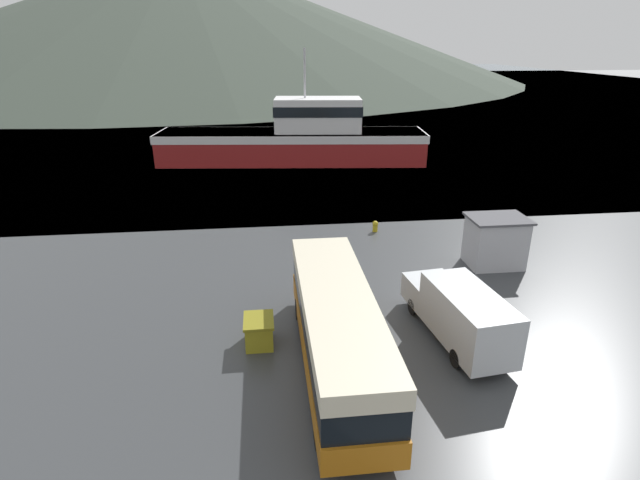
# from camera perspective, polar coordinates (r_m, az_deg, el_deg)

# --- Properties ---
(water_surface) EXTENTS (240.00, 240.00, 0.00)m
(water_surface) POSITION_cam_1_polar(r_m,az_deg,el_deg) (150.86, -4.98, 17.43)
(water_surface) COLOR slate
(water_surface) RESTS_ON ground
(hill_backdrop) EXTENTS (209.07, 209.07, 36.93)m
(hill_backdrop) POSITION_cam_1_polar(r_m,az_deg,el_deg) (178.50, -15.41, 23.39)
(hill_backdrop) COLOR #3D473D
(hill_backdrop) RESTS_ON ground
(tour_bus) EXTENTS (2.46, 10.58, 3.05)m
(tour_bus) POSITION_cam_1_polar(r_m,az_deg,el_deg) (17.88, 1.96, -9.91)
(tour_bus) COLOR #B26614
(tour_bus) RESTS_ON ground
(delivery_van) EXTENTS (2.74, 6.54, 2.36)m
(delivery_van) POSITION_cam_1_polar(r_m,az_deg,el_deg) (20.47, 15.65, -7.93)
(delivery_van) COLOR silver
(delivery_van) RESTS_ON ground
(fishing_boat) EXTENTS (26.30, 8.37, 10.60)m
(fishing_boat) POSITION_cam_1_polar(r_m,az_deg,el_deg) (49.89, -2.65, 11.54)
(fishing_boat) COLOR maroon
(fishing_boat) RESTS_ON water_surface
(storage_bin) EXTENTS (1.17, 1.48, 1.11)m
(storage_bin) POSITION_cam_1_polar(r_m,az_deg,el_deg) (19.96, -6.97, -10.32)
(storage_bin) COLOR olive
(storage_bin) RESTS_ON ground
(dock_kiosk) EXTENTS (3.01, 2.29, 2.67)m
(dock_kiosk) POSITION_cam_1_polar(r_m,az_deg,el_deg) (27.78, 19.40, -0.13)
(dock_kiosk) COLOR #B2B2B7
(dock_kiosk) RESTS_ON ground
(small_boat) EXTENTS (7.34, 2.16, 1.03)m
(small_boat) POSITION_cam_1_polar(r_m,az_deg,el_deg) (50.14, -7.39, 9.35)
(small_boat) COLOR black
(small_boat) RESTS_ON water_surface
(mooring_bollard) EXTENTS (0.36, 0.36, 0.70)m
(mooring_bollard) POSITION_cam_1_polar(r_m,az_deg,el_deg) (31.42, 6.33, 1.61)
(mooring_bollard) COLOR #B29919
(mooring_bollard) RESTS_ON ground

